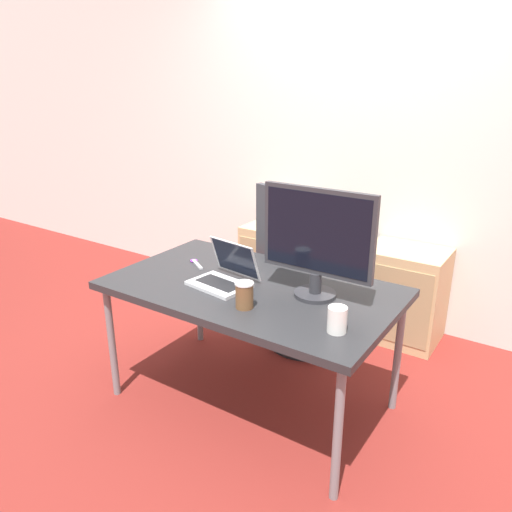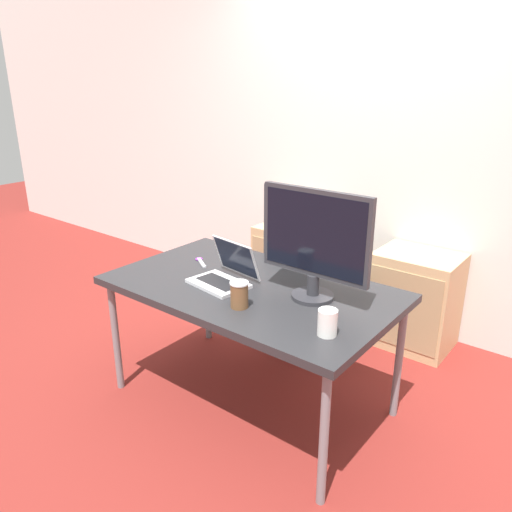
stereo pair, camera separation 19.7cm
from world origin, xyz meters
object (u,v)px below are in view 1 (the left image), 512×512
object	(u,v)px
monitor	(317,240)
coffee_cup_white	(337,320)
cabinet_right	(403,294)
cabinet_left	(280,266)
office_chair	(302,286)
laptop_center	(224,276)
coffee_cup_brown	(244,295)

from	to	relation	value
monitor	coffee_cup_white	bearing A→B (deg)	-48.45
cabinet_right	cabinet_left	bearing A→B (deg)	180.00
office_chair	coffee_cup_white	xyz separation A→B (m)	(0.66, -0.92, 0.34)
laptop_center	coffee_cup_brown	distance (m)	0.31
laptop_center	monitor	bearing A→B (deg)	14.90
cabinet_left	monitor	world-z (taller)	monitor
cabinet_left	cabinet_right	xyz separation A→B (m)	(0.98, 0.00, 0.00)
laptop_center	coffee_cup_white	bearing A→B (deg)	-12.14
monitor	coffee_cup_white	world-z (taller)	monitor
cabinet_left	monitor	distance (m)	1.57
office_chair	cabinet_right	world-z (taller)	office_chair
cabinet_right	office_chair	bearing A→B (deg)	-137.94
office_chair	coffee_cup_white	bearing A→B (deg)	-54.41
office_chair	monitor	world-z (taller)	monitor
office_chair	cabinet_right	size ratio (longest dim) A/B	1.71
coffee_cup_white	coffee_cup_brown	bearing A→B (deg)	-177.12
coffee_cup_white	cabinet_left	bearing A→B (deg)	128.45
monitor	coffee_cup_white	size ratio (longest dim) A/B	4.99
monitor	cabinet_left	bearing A→B (deg)	127.63
office_chair	laptop_center	distance (m)	0.83
office_chair	laptop_center	world-z (taller)	office_chair
laptop_center	coffee_cup_white	xyz separation A→B (m)	(0.71, -0.15, 0.01)
cabinet_left	monitor	size ratio (longest dim) A/B	1.13
cabinet_left	cabinet_right	world-z (taller)	same
office_chair	coffee_cup_white	world-z (taller)	office_chair
laptop_center	office_chair	bearing A→B (deg)	85.80
cabinet_left	coffee_cup_brown	world-z (taller)	coffee_cup_brown
cabinet_right	monitor	distance (m)	1.31
cabinet_left	monitor	xyz separation A→B (m)	(0.86, -1.12, 0.68)
monitor	coffee_cup_brown	distance (m)	0.43
coffee_cup_white	monitor	bearing A→B (deg)	131.55
coffee_cup_brown	laptop_center	bearing A→B (deg)	144.76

